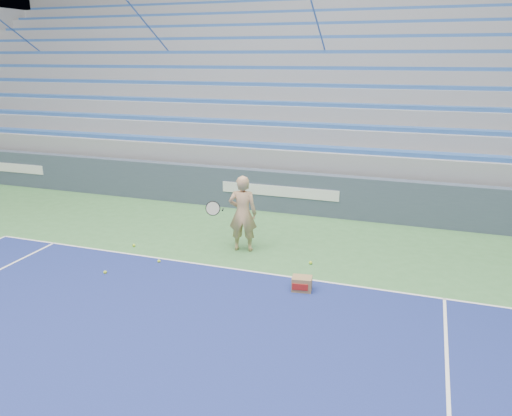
{
  "coord_description": "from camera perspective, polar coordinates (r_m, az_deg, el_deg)",
  "views": [
    {
      "loc": [
        3.56,
        3.49,
        4.02
      ],
      "look_at": [
        0.51,
        12.38,
        1.15
      ],
      "focal_mm": 35.0,
      "sensor_mm": 36.0,
      "label": 1
    }
  ],
  "objects": [
    {
      "name": "tennis_ball_1",
      "position": [
        10.36,
        -11.03,
        -5.99
      ],
      "size": [
        0.07,
        0.07,
        0.07
      ],
      "primitive_type": "sphere",
      "color": "#B7D72C",
      "rests_on": "ground"
    },
    {
      "name": "tennis_ball_2",
      "position": [
        10.1,
        -16.86,
        -7.05
      ],
      "size": [
        0.07,
        0.07,
        0.07
      ],
      "primitive_type": "sphere",
      "color": "#B7D72C",
      "rests_on": "ground"
    },
    {
      "name": "bleachers",
      "position": [
        18.53,
        7.97,
        11.66
      ],
      "size": [
        31.0,
        9.15,
        7.3
      ],
      "color": "gray",
      "rests_on": "ground"
    },
    {
      "name": "sponsor_barrier",
      "position": [
        13.35,
        2.85,
        1.89
      ],
      "size": [
        30.0,
        0.32,
        1.1
      ],
      "color": "#394658",
      "rests_on": "ground"
    },
    {
      "name": "tennis_ball_3",
      "position": [
        11.32,
        -13.79,
        -4.16
      ],
      "size": [
        0.07,
        0.07,
        0.07
      ],
      "primitive_type": "sphere",
      "color": "#B7D72C",
      "rests_on": "ground"
    },
    {
      "name": "tennis_ball_0",
      "position": [
        10.16,
        6.26,
        -6.23
      ],
      "size": [
        0.07,
        0.07,
        0.07
      ],
      "primitive_type": "sphere",
      "color": "#B7D72C",
      "rests_on": "ground"
    },
    {
      "name": "ball_box",
      "position": [
        9.02,
        5.26,
        -8.64
      ],
      "size": [
        0.38,
        0.32,
        0.26
      ],
      "color": "olive",
      "rests_on": "ground"
    },
    {
      "name": "tennis_player",
      "position": [
        10.56,
        -1.56,
        -0.63
      ],
      "size": [
        0.94,
        0.87,
        1.65
      ],
      "color": "tan",
      "rests_on": "ground"
    }
  ]
}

